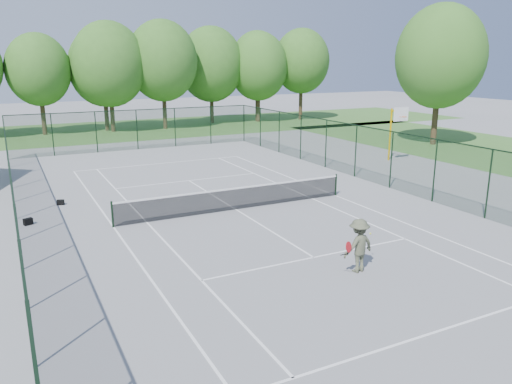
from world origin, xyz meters
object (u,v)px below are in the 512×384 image
basketball_goal (396,123)px  tennis_player (359,245)px  tennis_net (236,197)px  sports_bag_a (28,222)px

basketball_goal → tennis_player: 19.20m
basketball_goal → tennis_player: basketball_goal is taller
tennis_net → sports_bag_a: size_ratio=31.85×
basketball_goal → tennis_player: size_ratio=2.08×
tennis_net → tennis_player: (0.61, -8.00, 0.30)m
basketball_goal → sports_bag_a: basketball_goal is taller
tennis_net → sports_bag_a: 8.78m
tennis_net → tennis_player: size_ratio=6.32×
sports_bag_a → tennis_player: bearing=-67.6°
sports_bag_a → tennis_player: size_ratio=0.20×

